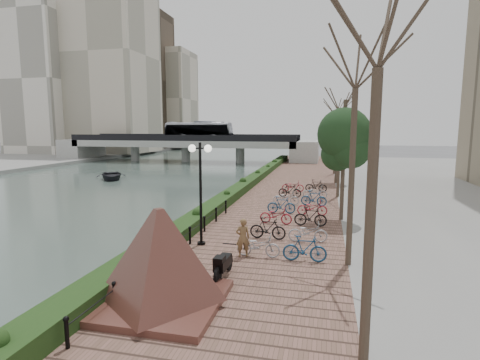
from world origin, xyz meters
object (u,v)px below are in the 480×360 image
(pedestrian, at_px, (243,238))
(boat, at_px, (111,175))
(granite_monument, at_px, (160,257))
(motorcycle, at_px, (224,263))
(lamppost, at_px, (200,171))

(pedestrian, bearing_deg, boat, -69.68)
(granite_monument, xyz_separation_m, motorcycle, (1.22, 2.30, -0.93))
(granite_monument, height_order, pedestrian, granite_monument)
(lamppost, distance_m, pedestrian, 3.42)
(pedestrian, height_order, boat, pedestrian)
(lamppost, distance_m, motorcycle, 4.66)
(pedestrian, bearing_deg, motorcycle, 63.52)
(granite_monument, relative_size, pedestrian, 2.79)
(pedestrian, bearing_deg, lamppost, -49.51)
(lamppost, relative_size, pedestrian, 2.87)
(lamppost, bearing_deg, motorcycle, -59.67)
(granite_monument, xyz_separation_m, pedestrian, (1.41, 4.44, -0.66))
(motorcycle, height_order, boat, motorcycle)
(granite_monument, distance_m, boat, 31.53)
(motorcycle, bearing_deg, lamppost, 122.41)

